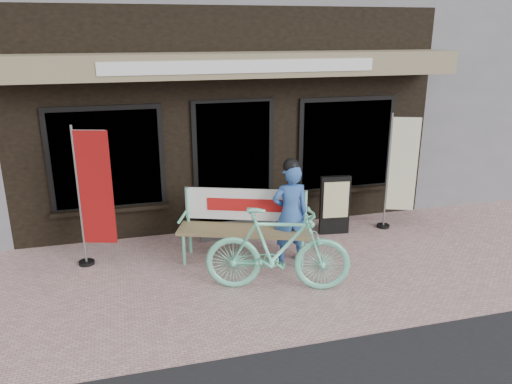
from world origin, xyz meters
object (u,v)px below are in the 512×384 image
object	(u,v)px
person	(290,211)
nobori_cream	(400,171)
bench	(245,220)
bicycle	(278,250)
nobori_red	(93,196)
menu_stand	(335,205)

from	to	relation	value
person	nobori_cream	size ratio (longest dim) A/B	0.78
bench	bicycle	distance (m)	1.05
bicycle	nobori_red	distance (m)	2.68
person	nobori_red	distance (m)	2.77
bench	menu_stand	world-z (taller)	bench
nobori_red	menu_stand	world-z (taller)	nobori_red
bicycle	nobori_cream	xyz separation A→B (m)	(2.60, 1.51, 0.46)
bicycle	nobori_red	xyz separation A→B (m)	(-2.26, 1.35, 0.49)
person	bicycle	distance (m)	0.92
bench	bicycle	size ratio (longest dim) A/B	1.04
menu_stand	person	bearing A→B (deg)	-136.95
nobori_cream	menu_stand	size ratio (longest dim) A/B	1.99
bench	menu_stand	distance (m)	1.74
nobori_cream	bicycle	bearing A→B (deg)	-128.26
bench	nobori_red	size ratio (longest dim) A/B	0.96
bench	person	world-z (taller)	person
person	bicycle	world-z (taller)	person
bench	nobori_red	world-z (taller)	nobori_red
bicycle	nobori_cream	distance (m)	3.04
bench	person	xyz separation A→B (m)	(0.61, -0.24, 0.15)
bench	bicycle	world-z (taller)	bicycle
menu_stand	nobori_red	bearing A→B (deg)	-170.13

